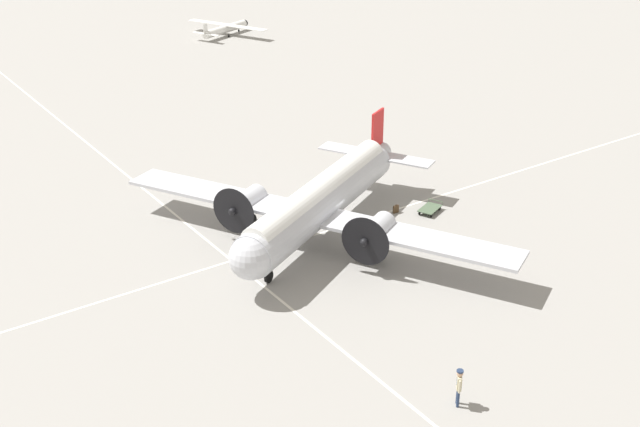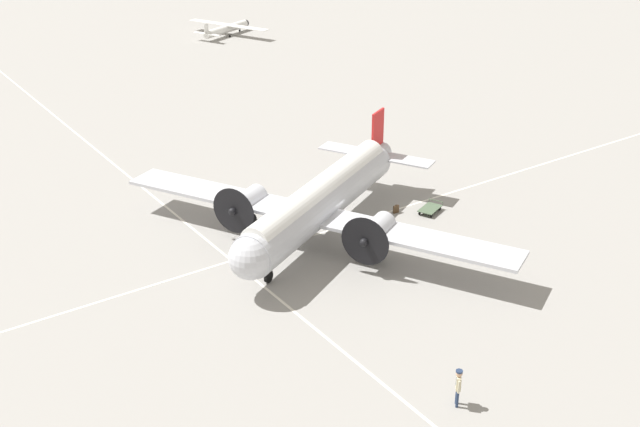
% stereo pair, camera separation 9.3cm
% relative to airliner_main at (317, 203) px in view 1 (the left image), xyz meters
% --- Properties ---
extents(ground_plane, '(300.00, 300.00, 0.00)m').
position_rel_airliner_main_xyz_m(ground_plane, '(0.35, 0.19, -2.46)').
color(ground_plane, gray).
extents(apron_line_eastwest, '(120.00, 0.16, 0.01)m').
position_rel_airliner_main_xyz_m(apron_line_eastwest, '(0.35, 0.64, -2.46)').
color(apron_line_eastwest, silver).
rests_on(apron_line_eastwest, ground_plane).
extents(apron_line_northsouth, '(0.16, 120.00, 0.01)m').
position_rel_airliner_main_xyz_m(apron_line_northsouth, '(-5.49, 0.19, -2.46)').
color(apron_line_northsouth, silver).
rests_on(apron_line_northsouth, ground_plane).
extents(airliner_main, '(17.79, 23.32, 5.60)m').
position_rel_airliner_main_xyz_m(airliner_main, '(0.00, 0.00, 0.00)').
color(airliner_main, silver).
rests_on(airliner_main, ground_plane).
extents(crew_foreground, '(0.42, 0.50, 1.81)m').
position_rel_airliner_main_xyz_m(crew_foreground, '(-3.80, -16.16, -1.33)').
color(crew_foreground, navy).
rests_on(crew_foreground, ground_plane).
extents(suitcase_near_door, '(0.41, 0.13, 0.56)m').
position_rel_airliner_main_xyz_m(suitcase_near_door, '(6.38, 0.28, -2.20)').
color(suitcase_near_door, '#47331E').
rests_on(suitcase_near_door, ground_plane).
extents(baggage_cart, '(1.98, 1.61, 0.56)m').
position_rel_airliner_main_xyz_m(baggage_cart, '(8.22, -0.93, -2.19)').
color(baggage_cart, '#4C6047').
rests_on(baggage_cart, ground_plane).
extents(light_aircraft_distant, '(8.44, 10.87, 2.15)m').
position_rel_airliner_main_xyz_m(light_aircraft_distant, '(21.76, 51.07, -1.59)').
color(light_aircraft_distant, white).
rests_on(light_aircraft_distant, ground_plane).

